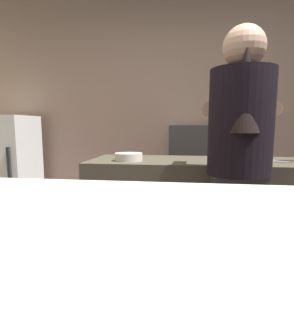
% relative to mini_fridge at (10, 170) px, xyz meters
% --- Properties ---
extents(wall_back, '(5.20, 0.10, 2.70)m').
position_rel_mini_fridge_xyz_m(wall_back, '(2.07, 0.45, 0.73)').
color(wall_back, gray).
rests_on(wall_back, ground).
extents(prep_counter, '(2.10, 0.60, 0.89)m').
position_rel_mini_fridge_xyz_m(prep_counter, '(2.42, -0.99, -0.18)').
color(prep_counter, '#4A4234').
rests_on(prep_counter, ground).
extents(back_shelf, '(0.81, 0.36, 1.14)m').
position_rel_mini_fridge_xyz_m(back_shelf, '(2.28, 0.17, -0.06)').
color(back_shelf, '#3D3836').
rests_on(back_shelf, ground).
extents(mini_fridge, '(0.56, 0.58, 1.25)m').
position_rel_mini_fridge_xyz_m(mini_fridge, '(0.00, 0.00, 0.00)').
color(mini_fridge, silver).
rests_on(mini_fridge, ground).
extents(bartender, '(0.43, 0.52, 1.64)m').
position_rel_mini_fridge_xyz_m(bartender, '(2.35, -1.44, 0.32)').
color(bartender, '#37363A').
rests_on(bartender, ground).
extents(mixing_bowl, '(0.19, 0.19, 0.05)m').
position_rel_mini_fridge_xyz_m(mixing_bowl, '(1.66, -1.09, 0.29)').
color(mixing_bowl, silver).
rests_on(mixing_bowl, prep_counter).
extents(chefs_knife, '(0.24, 0.08, 0.01)m').
position_rel_mini_fridge_xyz_m(chefs_knife, '(2.63, -1.04, 0.27)').
color(chefs_knife, silver).
rests_on(chefs_knife, prep_counter).
extents(bottle_soy, '(0.07, 0.07, 0.19)m').
position_rel_mini_fridge_xyz_m(bottle_soy, '(2.61, 0.25, 0.59)').
color(bottle_soy, '#CEC482').
rests_on(bottle_soy, back_shelf).
extents(bottle_vinegar, '(0.07, 0.07, 0.23)m').
position_rel_mini_fridge_xyz_m(bottle_vinegar, '(2.36, 0.26, 0.60)').
color(bottle_vinegar, '#385E91').
rests_on(bottle_vinegar, back_shelf).
extents(bottle_olive_oil, '(0.07, 0.07, 0.23)m').
position_rel_mini_fridge_xyz_m(bottle_olive_oil, '(2.48, 0.21, 0.60)').
color(bottle_olive_oil, '#4D7E3B').
rests_on(bottle_olive_oil, back_shelf).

